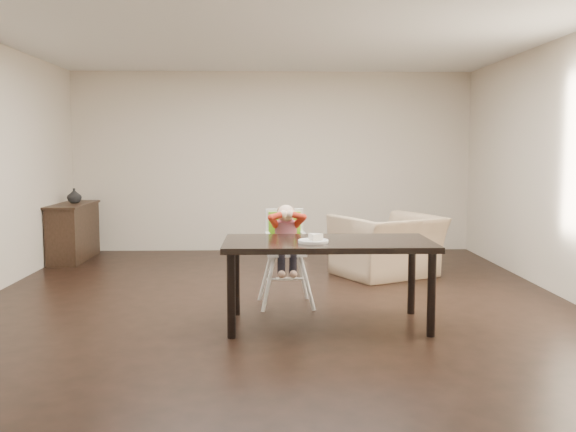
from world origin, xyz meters
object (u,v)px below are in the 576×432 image
object	(u,v)px
dining_table	(328,249)
high_chair	(286,234)
armchair	(388,236)
sideboard	(74,232)

from	to	relation	value
dining_table	high_chair	size ratio (longest dim) A/B	1.80
armchair	dining_table	bearing A→B (deg)	39.10
high_chair	armchair	distance (m)	1.91
high_chair	sideboard	bearing A→B (deg)	132.49
dining_table	sideboard	size ratio (longest dim) A/B	1.43
high_chair	dining_table	bearing A→B (deg)	-69.84
dining_table	armchair	bearing A→B (deg)	66.95
armchair	sideboard	size ratio (longest dim) A/B	0.90
dining_table	sideboard	distance (m)	4.74
high_chair	sideboard	distance (m)	3.96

